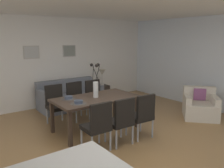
{
  "coord_description": "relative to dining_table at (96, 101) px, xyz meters",
  "views": [
    {
      "loc": [
        -2.42,
        -3.29,
        2.0
      ],
      "look_at": [
        0.6,
        0.77,
        1.0
      ],
      "focal_mm": 37.3,
      "sensor_mm": 36.0,
      "label": 1
    }
  ],
  "objects": [
    {
      "name": "placemat_near_left",
      "position": [
        -0.54,
        -0.22,
        0.08
      ],
      "size": [
        0.32,
        0.32,
        0.01
      ],
      "primitive_type": "cylinder",
      "color": "#4C4742",
      "rests_on": "dining_table"
    },
    {
      "name": "side_window_wall",
      "position": [
        3.44,
        -0.43,
        0.64
      ],
      "size": [
        0.1,
        6.3,
        2.6
      ],
      "primitive_type": "cube",
      "color": "white",
      "rests_on": "ground"
    },
    {
      "name": "side_table",
      "position": [
        1.45,
        1.89,
        -0.4
      ],
      "size": [
        0.36,
        0.36,
        0.52
      ],
      "primitive_type": "cube",
      "color": "black",
      "rests_on": "ground"
    },
    {
      "name": "dining_chair_near_left",
      "position": [
        -0.51,
        -0.86,
        -0.15
      ],
      "size": [
        0.45,
        0.45,
        0.92
      ],
      "color": "black",
      "rests_on": "ground"
    },
    {
      "name": "ground_plane",
      "position": [
        -0.21,
        -0.83,
        -0.66
      ],
      "size": [
        9.0,
        9.0,
        0.0
      ],
      "primitive_type": "plane",
      "color": "olive"
    },
    {
      "name": "ceiling_panel",
      "position": [
        -0.21,
        -0.43,
        1.98
      ],
      "size": [
        9.0,
        7.2,
        0.08
      ],
      "primitive_type": "cube",
      "color": "white"
    },
    {
      "name": "dining_chair_far_left",
      "position": [
        -0.02,
        -0.9,
        -0.15
      ],
      "size": [
        0.46,
        0.46,
        0.92
      ],
      "color": "black",
      "rests_on": "ground"
    },
    {
      "name": "bowl_near_left",
      "position": [
        -0.54,
        -0.22,
        0.12
      ],
      "size": [
        0.17,
        0.17,
        0.07
      ],
      "color": "#475166",
      "rests_on": "dining_table"
    },
    {
      "name": "placemat_near_right",
      "position": [
        -0.54,
        0.22,
        0.08
      ],
      "size": [
        0.32,
        0.32,
        0.01
      ],
      "primitive_type": "cylinder",
      "color": "#4C4742",
      "rests_on": "dining_table"
    },
    {
      "name": "back_wall_panel",
      "position": [
        -0.21,
        2.42,
        0.64
      ],
      "size": [
        9.0,
        0.1,
        2.6
      ],
      "primitive_type": "cube",
      "color": "white",
      "rests_on": "ground"
    },
    {
      "name": "dining_chair_mid_right",
      "position": [
        0.53,
        0.88,
        -0.15
      ],
      "size": [
        0.44,
        0.44,
        0.92
      ],
      "color": "black",
      "rests_on": "ground"
    },
    {
      "name": "centerpiece_vase",
      "position": [
        0.0,
        0.0,
        0.36
      ],
      "size": [
        0.21,
        0.23,
        0.73
      ],
      "color": "white",
      "rests_on": "dining_table"
    },
    {
      "name": "dining_table",
      "position": [
        0.0,
        0.0,
        0.0
      ],
      "size": [
        1.8,
        0.96,
        0.74
      ],
      "color": "#3D2D23",
      "rests_on": "ground"
    },
    {
      "name": "framed_picture_left",
      "position": [
        -0.57,
        2.35,
        0.95
      ],
      "size": [
        0.43,
        0.03,
        0.36
      ],
      "color": "#B2ADA3"
    },
    {
      "name": "dining_chair_mid_left",
      "position": [
        0.51,
        -0.91,
        -0.15
      ],
      "size": [
        0.47,
        0.47,
        0.92
      ],
      "color": "black",
      "rests_on": "ground"
    },
    {
      "name": "bowl_near_right",
      "position": [
        -0.54,
        0.22,
        0.12
      ],
      "size": [
        0.17,
        0.17,
        0.07
      ],
      "color": "#475166",
      "rests_on": "dining_table"
    },
    {
      "name": "dining_chair_near_right",
      "position": [
        -0.54,
        0.89,
        -0.15
      ],
      "size": [
        0.44,
        0.44,
        0.92
      ],
      "color": "black",
      "rests_on": "ground"
    },
    {
      "name": "framed_picture_center",
      "position": [
        0.57,
        2.35,
        0.95
      ],
      "size": [
        0.42,
        0.03,
        0.35
      ],
      "color": "#B2ADA3"
    },
    {
      "name": "armchair",
      "position": [
        2.59,
        -0.88,
        -0.38
      ],
      "size": [
        1.13,
        1.13,
        0.75
      ],
      "color": "beige",
      "rests_on": "ground"
    },
    {
      "name": "sofa",
      "position": [
        0.31,
        1.87,
        -0.39
      ],
      "size": [
        1.77,
        0.84,
        0.8
      ],
      "color": "slate",
      "rests_on": "ground"
    },
    {
      "name": "dining_chair_far_right",
      "position": [
        0.02,
        0.91,
        -0.15
      ],
      "size": [
        0.47,
        0.47,
        0.92
      ],
      "color": "black",
      "rests_on": "ground"
    },
    {
      "name": "table_lamp",
      "position": [
        1.45,
        1.89,
        0.23
      ],
      "size": [
        0.22,
        0.22,
        0.51
      ],
      "color": "beige",
      "rests_on": "side_table"
    }
  ]
}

